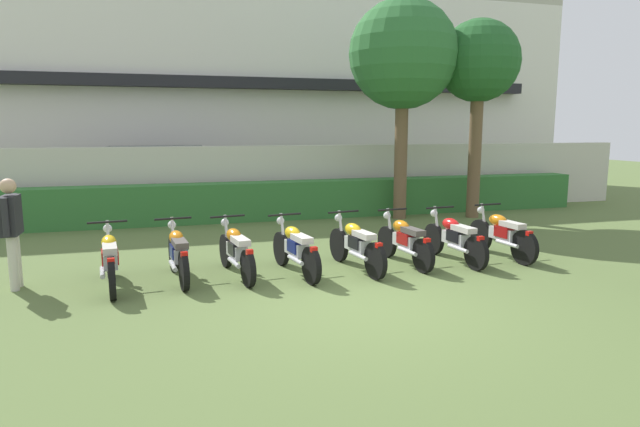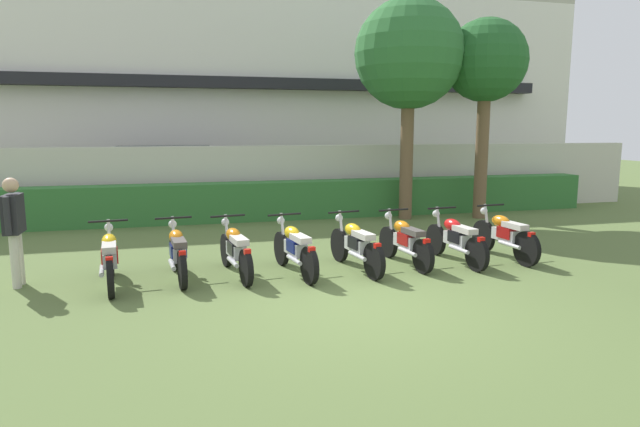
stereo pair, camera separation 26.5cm
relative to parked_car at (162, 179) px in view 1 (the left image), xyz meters
The scene contains 16 objects.
ground 10.06m from the parked_car, 74.71° to the right, with size 60.00×60.00×0.00m, color #566B38.
building 6.01m from the parked_car, 60.46° to the left, with size 24.55×6.50×7.30m.
compound_wall 3.13m from the parked_car, 32.41° to the right, with size 23.32×0.30×1.94m, color beige.
hedge_row 3.58m from the parked_car, 41.98° to the right, with size 18.66×0.70×1.01m, color #337033.
parked_car is the anchor object (origin of this frame).
tree_near_inspector 7.68m from the parked_car, 27.43° to the right, with size 2.82×2.82×5.72m.
tree_far_side 9.43m from the parked_car, 23.64° to the right, with size 2.15×2.15×5.24m.
motorcycle_in_row_0 7.96m from the parked_car, 95.80° to the right, with size 0.60×1.90×0.97m.
motorcycle_in_row_1 7.77m from the parked_car, 88.47° to the right, with size 0.60×1.82×0.96m.
motorcycle_in_row_2 7.87m from the parked_car, 81.71° to the right, with size 0.60×1.92×0.95m.
motorcycle_in_row_3 8.21m from the parked_car, 75.13° to the right, with size 0.60×1.92×0.96m.
motorcycle_in_row_4 8.56m from the parked_car, 68.18° to the right, with size 0.60×1.94×0.96m.
motorcycle_in_row_5 8.86m from the parked_car, 62.14° to the right, with size 0.60×1.83×0.95m.
motorcycle_in_row_6 9.40m from the parked_car, 57.17° to the right, with size 0.60×1.92×0.96m.
motorcycle_in_row_7 9.97m from the parked_car, 52.07° to the right, with size 0.60×1.86×0.97m.
inspector_person 7.85m from the parked_car, 106.21° to the right, with size 0.23×0.68×1.69m.
Camera 1 is at (-2.61, -6.89, 2.45)m, focal length 30.55 mm.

